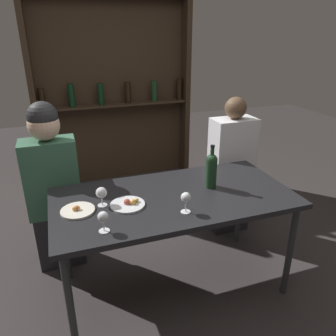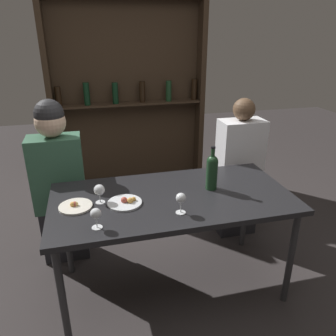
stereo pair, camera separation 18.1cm
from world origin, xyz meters
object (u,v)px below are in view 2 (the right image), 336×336
(food_plate_0, at_px, (125,202))
(wine_bottle, at_px, (212,171))
(wine_glass_1, at_px, (96,214))
(food_plate_1, at_px, (75,206))
(wine_glass_0, at_px, (181,199))
(seated_person_right, at_px, (238,173))
(wine_glass_2, at_px, (99,190))
(seated_person_left, at_px, (59,184))

(food_plate_0, bearing_deg, wine_bottle, 6.58)
(wine_glass_1, bearing_deg, food_plate_1, 114.38)
(wine_glass_0, height_order, food_plate_1, wine_glass_0)
(wine_glass_1, relative_size, seated_person_right, 0.10)
(wine_glass_2, relative_size, seated_person_left, 0.09)
(wine_glass_1, bearing_deg, wine_bottle, 21.13)
(wine_glass_2, height_order, seated_person_left, seated_person_left)
(wine_glass_1, distance_m, seated_person_right, 1.52)
(seated_person_left, bearing_deg, food_plate_1, -76.40)
(wine_glass_1, xyz_separation_m, wine_glass_2, (0.03, 0.28, 0.00))
(wine_glass_0, distance_m, seated_person_left, 1.10)
(wine_bottle, xyz_separation_m, wine_glass_2, (-0.75, -0.02, -0.05))
(wine_glass_0, bearing_deg, wine_glass_1, -175.12)
(food_plate_1, bearing_deg, wine_glass_0, -19.71)
(wine_bottle, bearing_deg, food_plate_1, -177.31)
(wine_glass_0, relative_size, food_plate_0, 0.61)
(seated_person_right, bearing_deg, wine_glass_2, -155.84)
(wine_glass_2, xyz_separation_m, seated_person_left, (-0.29, 0.54, -0.18))
(wine_bottle, xyz_separation_m, seated_person_right, (0.47, 0.53, -0.29))
(food_plate_0, distance_m, seated_person_left, 0.75)
(wine_glass_0, distance_m, wine_glass_1, 0.49)
(wine_bottle, bearing_deg, seated_person_left, 153.05)
(food_plate_0, bearing_deg, seated_person_right, 29.29)
(wine_bottle, relative_size, wine_glass_1, 2.52)
(wine_glass_2, relative_size, food_plate_0, 0.58)
(seated_person_right, bearing_deg, seated_person_left, 180.00)
(food_plate_1, bearing_deg, wine_glass_2, 9.33)
(wine_glass_0, bearing_deg, seated_person_right, 46.10)
(wine_bottle, xyz_separation_m, food_plate_0, (-0.60, -0.07, -0.12))
(wine_bottle, bearing_deg, wine_glass_0, -138.22)
(wine_bottle, xyz_separation_m, seated_person_left, (-1.04, 0.53, -0.23))
(wine_glass_0, bearing_deg, seated_person_left, 133.45)
(wine_glass_1, height_order, seated_person_right, seated_person_right)
(wine_bottle, relative_size, food_plate_1, 1.49)
(food_plate_1, relative_size, seated_person_left, 0.16)
(wine_glass_0, height_order, wine_glass_2, wine_glass_0)
(wine_glass_0, xyz_separation_m, seated_person_left, (-0.75, 0.79, -0.19))
(wine_glass_0, distance_m, food_plate_0, 0.37)
(food_plate_1, bearing_deg, wine_glass_1, -65.62)
(food_plate_0, xyz_separation_m, seated_person_right, (1.06, 0.60, -0.17))
(food_plate_0, relative_size, seated_person_left, 0.16)
(wine_glass_1, height_order, wine_glass_2, wine_glass_2)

